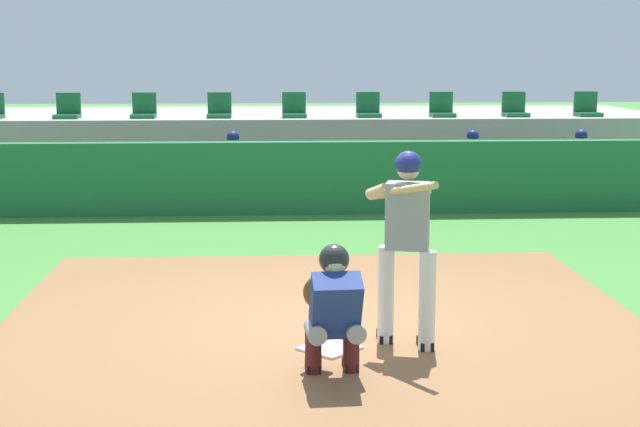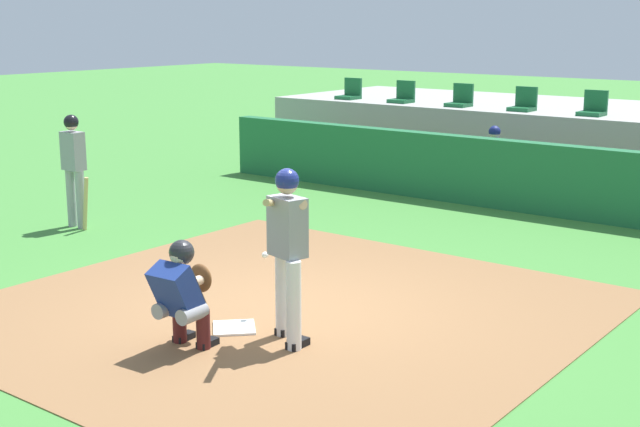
# 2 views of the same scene
# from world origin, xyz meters

# --- Properties ---
(ground_plane) EXTENTS (80.00, 80.00, 0.00)m
(ground_plane) POSITION_xyz_m (0.00, 0.00, 0.00)
(ground_plane) COLOR #428438
(dirt_infield) EXTENTS (6.40, 6.40, 0.01)m
(dirt_infield) POSITION_xyz_m (0.00, 0.00, 0.01)
(dirt_infield) COLOR olive
(dirt_infield) RESTS_ON ground
(home_plate) EXTENTS (0.62, 0.62, 0.02)m
(home_plate) POSITION_xyz_m (0.00, -0.80, 0.02)
(home_plate) COLOR white
(home_plate) RESTS_ON dirt_infield
(batter_at_plate) EXTENTS (0.62, 0.83, 1.80)m
(batter_at_plate) POSITION_xyz_m (0.69, -0.74, 1.04)
(batter_at_plate) COLOR silver
(batter_at_plate) RESTS_ON ground
(catcher_crouched) EXTENTS (0.50, 1.58, 1.13)m
(catcher_crouched) POSITION_xyz_m (-0.02, -1.50, 0.61)
(catcher_crouched) COLOR gray
(catcher_crouched) RESTS_ON ground
(on_deck_batter) EXTENTS (0.58, 0.23, 1.79)m
(on_deck_batter) POSITION_xyz_m (-5.15, 1.10, 1.02)
(on_deck_batter) COLOR #99999E
(on_deck_batter) RESTS_ON ground
(dugout_wall) EXTENTS (13.00, 0.30, 1.20)m
(dugout_wall) POSITION_xyz_m (0.00, 6.50, 0.60)
(dugout_wall) COLOR #1E6638
(dugout_wall) RESTS_ON ground
(dugout_bench) EXTENTS (11.80, 0.44, 0.45)m
(dugout_bench) POSITION_xyz_m (0.00, 7.50, 0.23)
(dugout_bench) COLOR olive
(dugout_bench) RESTS_ON ground
(dugout_player_0) EXTENTS (0.49, 0.70, 1.30)m
(dugout_player_0) POSITION_xyz_m (-1.13, 7.34, 0.67)
(dugout_player_0) COLOR #939399
(dugout_player_0) RESTS_ON ground
(stands_platform) EXTENTS (15.00, 4.40, 1.40)m
(stands_platform) POSITION_xyz_m (0.00, 10.90, 0.70)
(stands_platform) COLOR #9E9E99
(stands_platform) RESTS_ON ground
(stadium_seat_0) EXTENTS (0.46, 0.46, 0.48)m
(stadium_seat_0) POSITION_xyz_m (-5.78, 9.38, 1.53)
(stadium_seat_0) COLOR #196033
(stadium_seat_0) RESTS_ON stands_platform
(stadium_seat_1) EXTENTS (0.46, 0.46, 0.48)m
(stadium_seat_1) POSITION_xyz_m (-4.33, 9.38, 1.53)
(stadium_seat_1) COLOR #196033
(stadium_seat_1) RESTS_ON stands_platform
(stadium_seat_2) EXTENTS (0.46, 0.46, 0.48)m
(stadium_seat_2) POSITION_xyz_m (-2.89, 9.38, 1.53)
(stadium_seat_2) COLOR #196033
(stadium_seat_2) RESTS_ON stands_platform
(stadium_seat_3) EXTENTS (0.46, 0.46, 0.48)m
(stadium_seat_3) POSITION_xyz_m (-1.44, 9.38, 1.53)
(stadium_seat_3) COLOR #196033
(stadium_seat_3) RESTS_ON stands_platform
(stadium_seat_4) EXTENTS (0.46, 0.46, 0.48)m
(stadium_seat_4) POSITION_xyz_m (0.00, 9.38, 1.53)
(stadium_seat_4) COLOR #196033
(stadium_seat_4) RESTS_ON stands_platform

